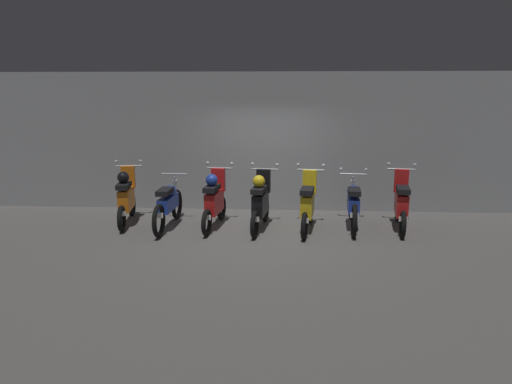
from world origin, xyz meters
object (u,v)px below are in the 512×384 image
at_px(motorbike_slot_4, 308,205).
at_px(motorbike_slot_1, 168,204).
at_px(motorbike_slot_2, 215,200).
at_px(motorbike_slot_5, 353,204).
at_px(motorbike_slot_3, 261,202).
at_px(motorbike_slot_6, 401,203).
at_px(motorbike_slot_0, 126,197).

bearing_deg(motorbike_slot_4, motorbike_slot_1, 179.13).
distance_m(motorbike_slot_2, motorbike_slot_5, 2.84).
relative_size(motorbike_slot_3, motorbike_slot_4, 1.00).
distance_m(motorbike_slot_4, motorbike_slot_6, 1.90).
xyz_separation_m(motorbike_slot_0, motorbike_slot_2, (1.89, -0.17, 0.00)).
xyz_separation_m(motorbike_slot_0, motorbike_slot_1, (0.95, -0.22, -0.08)).
xyz_separation_m(motorbike_slot_2, motorbike_slot_4, (1.89, -0.09, -0.04)).
distance_m(motorbike_slot_2, motorbike_slot_6, 3.78).
distance_m(motorbike_slot_0, motorbike_slot_4, 3.79).
bearing_deg(motorbike_slot_2, motorbike_slot_6, 1.64).
distance_m(motorbike_slot_0, motorbike_slot_1, 0.98).
xyz_separation_m(motorbike_slot_0, motorbike_slot_5, (4.72, 0.00, -0.08)).
xyz_separation_m(motorbike_slot_0, motorbike_slot_6, (5.67, -0.06, -0.04)).
bearing_deg(motorbike_slot_2, motorbike_slot_0, 174.83).
height_order(motorbike_slot_1, motorbike_slot_4, motorbike_slot_4).
xyz_separation_m(motorbike_slot_3, motorbike_slot_6, (2.83, 0.18, -0.04)).
relative_size(motorbike_slot_1, motorbike_slot_5, 1.00).
bearing_deg(motorbike_slot_1, motorbike_slot_3, -0.77).
bearing_deg(motorbike_slot_5, motorbike_slot_0, -179.98).
relative_size(motorbike_slot_1, motorbike_slot_6, 1.17).
bearing_deg(motorbike_slot_2, motorbike_slot_3, -4.59).
height_order(motorbike_slot_3, motorbike_slot_6, same).
height_order(motorbike_slot_4, motorbike_slot_5, motorbike_slot_4).
distance_m(motorbike_slot_3, motorbike_slot_5, 1.90).
relative_size(motorbike_slot_2, motorbike_slot_4, 1.00).
xyz_separation_m(motorbike_slot_3, motorbike_slot_5, (1.89, 0.25, -0.08)).
distance_m(motorbike_slot_1, motorbike_slot_4, 2.84).
distance_m(motorbike_slot_2, motorbike_slot_4, 1.89).
distance_m(motorbike_slot_4, motorbike_slot_5, 0.98).
height_order(motorbike_slot_0, motorbike_slot_4, same).
bearing_deg(motorbike_slot_6, motorbike_slot_3, -176.29).
xyz_separation_m(motorbike_slot_4, motorbike_slot_6, (1.89, 0.20, 0.00)).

